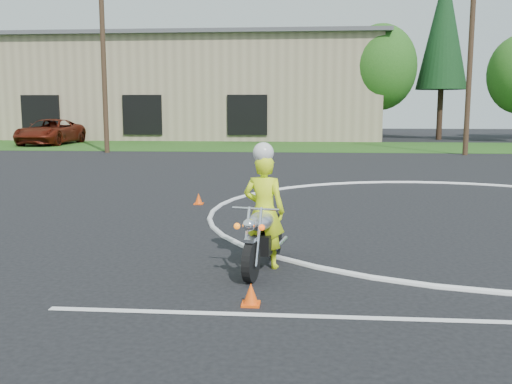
{
  "coord_description": "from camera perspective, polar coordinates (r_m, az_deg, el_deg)",
  "views": [
    {
      "loc": [
        -3.76,
        -10.8,
        2.58
      ],
      "look_at": [
        -4.59,
        -0.92,
        1.1
      ],
      "focal_mm": 40.0,
      "sensor_mm": 36.0,
      "label": 1
    }
  ],
  "objects": [
    {
      "name": "ground",
      "position": [
        11.73,
        23.45,
        -4.94
      ],
      "size": [
        120.0,
        120.0,
        0.0
      ],
      "primitive_type": "plane",
      "color": "black",
      "rests_on": "ground"
    },
    {
      "name": "utility_poles",
      "position": [
        33.09,
        20.64,
        12.49
      ],
      "size": [
        41.6,
        1.12,
        10.0
      ],
      "color": "#473321",
      "rests_on": "ground"
    },
    {
      "name": "primary_motorcycle",
      "position": [
        9.1,
        0.72,
        -4.51
      ],
      "size": [
        0.82,
        2.07,
        1.1
      ],
      "rotation": [
        0.0,
        0.0,
        -0.19
      ],
      "color": "black",
      "rests_on": "ground"
    },
    {
      "name": "grass_strip",
      "position": [
        38.08,
        10.48,
        4.47
      ],
      "size": [
        120.0,
        10.0,
        0.02
      ],
      "primitive_type": "cube",
      "color": "#1E4714",
      "rests_on": "ground"
    },
    {
      "name": "rider_primary_grp",
      "position": [
        9.15,
        0.8,
        -1.58
      ],
      "size": [
        0.74,
        0.56,
        2.04
      ],
      "rotation": [
        0.0,
        0.0,
        -0.19
      ],
      "color": "#E1FC1A",
      "rests_on": "ground"
    },
    {
      "name": "warehouse",
      "position": [
        52.78,
        -11.03,
        10.05
      ],
      "size": [
        41.0,
        17.0,
        8.3
      ],
      "color": "tan",
      "rests_on": "ground"
    },
    {
      "name": "pickup_grp",
      "position": [
        42.28,
        -19.89,
        5.68
      ],
      "size": [
        2.98,
        6.36,
        1.76
      ],
      "rotation": [
        0.0,
        0.0,
        -0.01
      ],
      "color": "#4F1409",
      "rests_on": "ground"
    }
  ]
}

